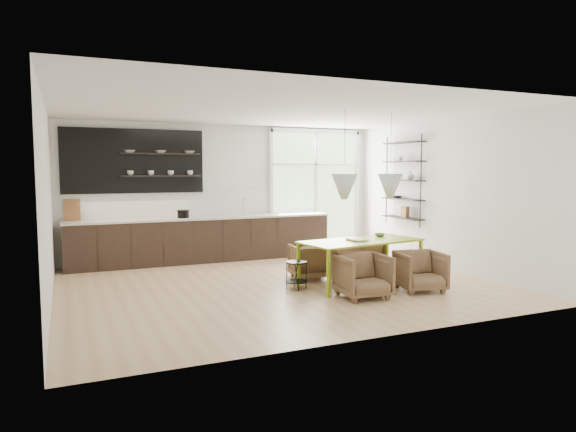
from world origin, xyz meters
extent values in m
cube|color=#D3B181|center=(0.00, 0.00, -0.01)|extent=(7.00, 6.00, 0.01)
cube|color=silver|center=(0.00, 3.00, 1.45)|extent=(7.00, 0.02, 2.90)
cube|color=silver|center=(-3.50, 0.00, 1.45)|extent=(0.02, 6.00, 2.90)
cube|color=silver|center=(3.50, 0.00, 1.45)|extent=(0.02, 6.00, 2.90)
cube|color=silver|center=(0.00, 0.00, 2.90)|extent=(7.00, 6.00, 0.01)
cube|color=#B2D1A5|center=(2.15, 2.97, 1.45)|extent=(2.20, 0.02, 2.70)
cube|color=silver|center=(2.15, 2.94, 1.45)|extent=(2.30, 0.08, 2.80)
cone|color=silver|center=(0.95, -0.50, 1.65)|extent=(0.44, 0.44, 0.42)
cone|color=silver|center=(1.85, -0.50, 1.65)|extent=(0.44, 0.44, 0.42)
cylinder|color=black|center=(0.95, -0.50, 2.46)|extent=(0.01, 0.01, 0.89)
cylinder|color=black|center=(1.85, -0.50, 2.46)|extent=(0.01, 0.01, 0.89)
cube|color=black|center=(-0.60, 2.67, 0.45)|extent=(5.50, 0.65, 0.90)
cube|color=beige|center=(-0.60, 2.67, 0.92)|extent=(5.54, 0.69, 0.04)
cube|color=silver|center=(-0.60, 2.98, 1.20)|extent=(5.50, 0.02, 0.55)
cube|color=black|center=(-1.95, 2.96, 2.10)|extent=(2.80, 0.06, 1.30)
cube|color=black|center=(-1.45, 2.82, 2.25)|extent=(1.60, 0.28, 0.03)
cube|color=black|center=(-1.45, 2.82, 1.80)|extent=(1.60, 0.28, 0.03)
cube|color=brown|center=(-3.15, 2.90, 1.15)|extent=(0.30, 0.10, 0.42)
cylinder|color=silver|center=(0.30, 2.77, 1.12)|extent=(0.02, 0.02, 0.40)
imported|color=white|center=(-2.05, 2.82, 2.29)|extent=(0.22, 0.22, 0.05)
imported|color=white|center=(-1.45, 2.82, 2.29)|extent=(0.22, 0.22, 0.05)
imported|color=white|center=(-0.85, 2.82, 2.29)|extent=(0.22, 0.22, 0.05)
imported|color=white|center=(-2.05, 2.82, 1.86)|extent=(0.12, 0.12, 0.10)
imported|color=white|center=(-1.65, 2.82, 1.86)|extent=(0.12, 0.12, 0.10)
imported|color=white|center=(-1.25, 2.82, 1.86)|extent=(0.12, 0.12, 0.10)
imported|color=white|center=(-0.85, 2.82, 1.86)|extent=(0.12, 0.12, 0.10)
cylinder|color=black|center=(-1.05, 2.61, 1.01)|extent=(0.24, 0.24, 0.15)
cube|color=black|center=(3.36, 0.60, 1.70)|extent=(0.02, 0.02, 1.90)
cube|color=black|center=(3.36, 1.80, 1.70)|extent=(0.02, 0.02, 1.90)
cube|color=black|center=(3.36, 1.20, 0.90)|extent=(0.26, 1.20, 0.02)
cube|color=black|center=(3.36, 1.20, 1.30)|extent=(0.26, 1.20, 0.02)
cube|color=black|center=(3.36, 1.20, 1.70)|extent=(0.26, 1.20, 0.02)
cube|color=black|center=(3.36, 1.20, 2.10)|extent=(0.26, 1.20, 0.03)
cube|color=black|center=(3.36, 1.20, 2.50)|extent=(0.26, 1.20, 0.03)
imported|color=white|center=(3.36, 0.95, 1.81)|extent=(0.18, 0.18, 0.19)
imported|color=#333338|center=(3.36, 1.40, 1.34)|extent=(0.22, 0.22, 0.05)
imported|color=white|center=(3.36, 1.30, 2.16)|extent=(0.10, 0.10, 0.09)
cube|color=brown|center=(3.36, 1.10, 1.03)|extent=(0.10, 0.18, 0.24)
cube|color=#92B219|center=(1.26, -0.54, 0.73)|extent=(2.17, 1.22, 0.03)
cube|color=#92B219|center=(0.35, -1.10, 0.36)|extent=(0.05, 0.05, 0.72)
cube|color=#92B219|center=(0.22, -0.27, 0.36)|extent=(0.05, 0.05, 0.72)
cube|color=#92B219|center=(2.29, -0.81, 0.36)|extent=(0.05, 0.05, 0.72)
cube|color=#92B219|center=(2.17, 0.01, 0.36)|extent=(0.05, 0.05, 0.72)
imported|color=brown|center=(0.68, 0.21, 0.31)|extent=(0.73, 0.75, 0.62)
imported|color=brown|center=(1.79, 0.37, 0.33)|extent=(0.90, 0.92, 0.66)
imported|color=brown|center=(0.81, -1.33, 0.33)|extent=(0.76, 0.77, 0.67)
imported|color=brown|center=(1.87, -1.33, 0.32)|extent=(0.81, 0.83, 0.64)
cylinder|color=black|center=(0.12, -0.43, 0.44)|extent=(0.34, 0.34, 0.02)
cylinder|color=black|center=(0.12, -0.43, 0.13)|extent=(0.36, 0.36, 0.02)
cylinder|color=black|center=(0.26, -0.49, 0.22)|extent=(0.01, 0.01, 0.44)
cylinder|color=black|center=(0.18, -0.29, 0.22)|extent=(0.01, 0.01, 0.44)
cylinder|color=black|center=(-0.03, -0.37, 0.22)|extent=(0.01, 0.01, 0.44)
cylinder|color=black|center=(0.06, -0.58, 0.22)|extent=(0.01, 0.01, 0.44)
imported|color=white|center=(1.05, -0.56, 0.77)|extent=(0.28, 0.36, 0.03)
imported|color=#497149|center=(1.82, -0.26, 0.78)|extent=(0.24, 0.24, 0.06)
camera|label=1|loc=(-3.28, -7.86, 1.93)|focal=32.00mm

